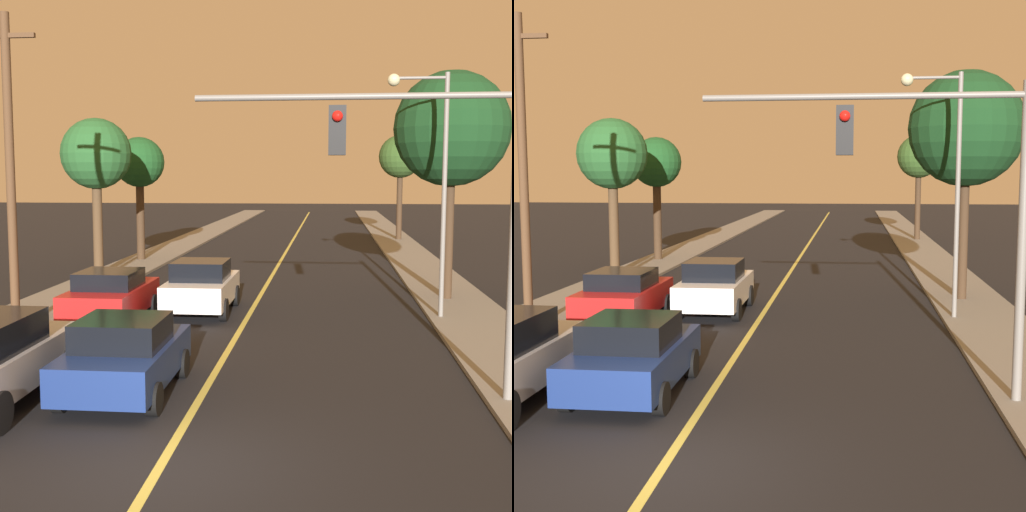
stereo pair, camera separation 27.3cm
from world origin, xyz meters
TOP-DOWN VIEW (x-y plane):
  - ground_plane at (0.00, 0.00)m, footprint 200.00×200.00m
  - road_surface at (0.00, 36.00)m, footprint 10.78×80.00m
  - sidewalk_left at (-6.64, 36.00)m, footprint 2.50×80.00m
  - sidewalk_right at (6.64, 36.00)m, footprint 2.50×80.00m
  - car_near_lane_front at (-1.51, 3.47)m, footprint 1.96×3.91m
  - car_near_lane_second at (-1.51, 11.87)m, footprint 1.97×4.09m
  - car_outer_lane_second at (-3.88, 10.16)m, footprint 2.00×4.12m
  - traffic_signal_mast at (4.31, 3.56)m, footprint 5.96×0.42m
  - streetlamp_right at (5.34, 11.45)m, footprint 1.76×0.36m
  - utility_pole_left at (-5.99, 8.41)m, footprint 1.60×0.24m
  - tree_left_near at (-6.93, 24.79)m, footprint 2.46×2.46m
  - tree_left_far at (-7.25, 19.16)m, footprint 2.93×2.93m
  - tree_right_near at (6.43, 14.70)m, footprint 3.82×3.82m
  - tree_right_far at (6.94, 37.63)m, footprint 2.78×2.78m

SIDE VIEW (x-z plane):
  - ground_plane at x=0.00m, z-range 0.00..0.00m
  - road_surface at x=0.00m, z-range 0.00..0.01m
  - sidewalk_left at x=-6.64m, z-range 0.00..0.12m
  - sidewalk_right at x=6.64m, z-range 0.00..0.12m
  - car_near_lane_front at x=-1.51m, z-range 0.00..1.55m
  - car_outer_lane_second at x=-3.88m, z-range 0.02..1.56m
  - car_near_lane_second at x=-1.51m, z-range 0.01..1.67m
  - traffic_signal_mast at x=4.31m, z-range 1.25..7.08m
  - utility_pole_left at x=-5.99m, z-range 0.28..8.64m
  - streetlamp_right at x=5.34m, z-range 1.12..8.21m
  - tree_left_near at x=-6.93m, z-range 1.80..7.84m
  - tree_left_far at x=-7.25m, z-range 1.84..8.36m
  - tree_right_far at x=6.94m, z-range 2.03..8.81m
  - tree_right_near at x=6.43m, z-range 1.98..9.60m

